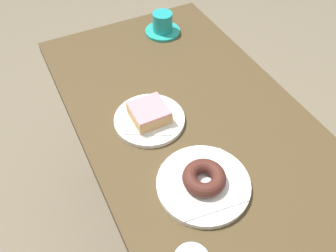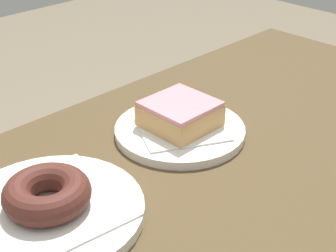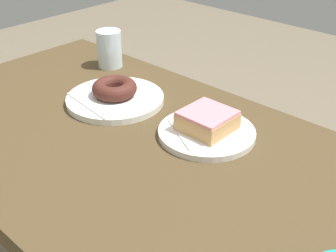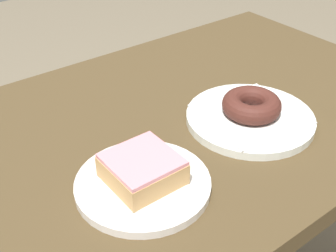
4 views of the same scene
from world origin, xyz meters
name	(u,v)px [view 2 (image 2 of 4)]	position (x,y,z in m)	size (l,w,h in m)	color
table	(201,247)	(0.00, 0.00, 0.60)	(1.20, 0.63, 0.70)	#4C3B22
plate_chocolate_ring	(50,212)	(0.18, -0.09, 0.71)	(0.23, 0.23, 0.01)	white
napkin_chocolate_ring	(49,206)	(0.18, -0.09, 0.72)	(0.16, 0.16, 0.00)	white
donut_chocolate_ring	(47,193)	(0.18, -0.09, 0.74)	(0.11, 0.11, 0.04)	#4C231C
plate_glazed_square	(180,130)	(-0.08, -0.12, 0.71)	(0.20, 0.20, 0.01)	white
napkin_glazed_square	(180,126)	(-0.08, -0.12, 0.72)	(0.13, 0.13, 0.00)	white
donut_glazed_square	(180,114)	(-0.08, -0.12, 0.74)	(0.10, 0.10, 0.04)	tan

